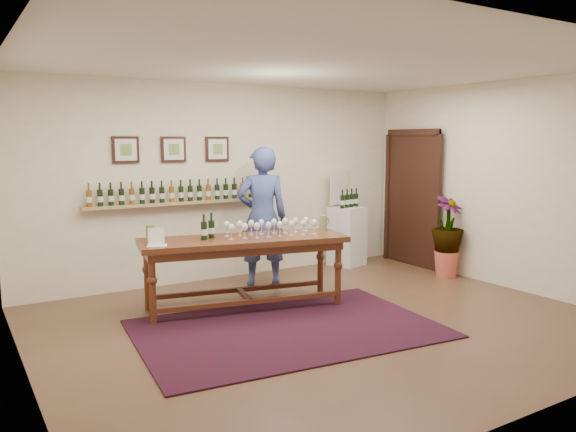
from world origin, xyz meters
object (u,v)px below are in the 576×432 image
tasting_table (244,248)px  display_pedestal (347,236)px  potted_plant (447,236)px  person (262,217)px

tasting_table → display_pedestal: size_ratio=2.69×
display_pedestal → potted_plant: potted_plant is taller
tasting_table → potted_plant: bearing=9.1°
display_pedestal → tasting_table: bearing=-153.5°
display_pedestal → potted_plant: bearing=-61.8°
person → potted_plant: bearing=178.0°
display_pedestal → potted_plant: size_ratio=0.91×
display_pedestal → person: 1.90m
potted_plant → person: person is taller
tasting_table → display_pedestal: display_pedestal is taller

